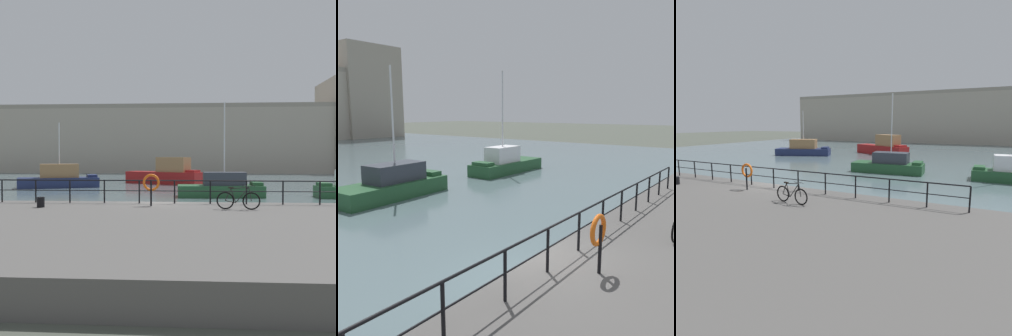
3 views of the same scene
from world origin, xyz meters
TOP-DOWN VIEW (x-y plane):
  - ground_plane at (0.00, 0.00)m, footprint 240.00×240.00m
  - moored_cabin_cruiser at (13.34, 11.26)m, footprint 6.60×2.00m
  - moored_white_yacht at (3.55, 11.32)m, footprint 6.31×2.56m
  - quay_railing at (-1.66, -0.75)m, footprint 24.41×0.07m
  - life_ring_stand at (-0.20, -1.68)m, footprint 0.75×0.16m

SIDE VIEW (x-z plane):
  - ground_plane at x=0.00m, z-range 0.00..0.00m
  - moored_white_yacht at x=3.55m, z-range -2.73..4.13m
  - moored_cabin_cruiser at x=13.34m, z-range -2.97..4.41m
  - quay_railing at x=-1.66m, z-range 1.04..2.12m
  - life_ring_stand at x=-0.20m, z-range 1.11..2.51m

